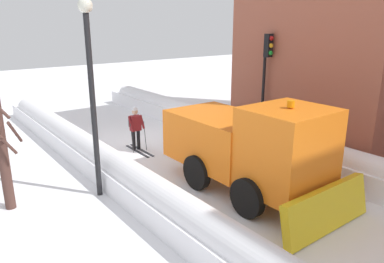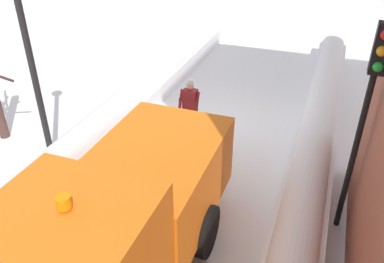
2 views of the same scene
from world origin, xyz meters
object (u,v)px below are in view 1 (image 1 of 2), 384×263
traffic_light_pole (266,69)px  street_lamp (91,78)px  plow_truck (250,146)px  bare_tree_near (2,149)px  skier (135,126)px

traffic_light_pole → street_lamp: 7.46m
plow_truck → bare_tree_near: bearing=-28.2°
street_lamp → traffic_light_pole: bearing=-178.4°
skier → bare_tree_near: 5.80m
skier → street_lamp: size_ratio=0.32×
skier → bare_tree_near: bearing=23.2°
street_lamp → skier: bearing=-134.3°
bare_tree_near → traffic_light_pole: bearing=177.0°
traffic_light_pole → street_lamp: size_ratio=0.81×
plow_truck → street_lamp: bearing=-34.3°
street_lamp → bare_tree_near: size_ratio=1.49×
plow_truck → skier: plow_truck is taller
skier → bare_tree_near: (5.28, 2.27, 0.77)m
skier → street_lamp: bearing=45.7°
street_lamp → bare_tree_near: (2.37, -0.72, -1.78)m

